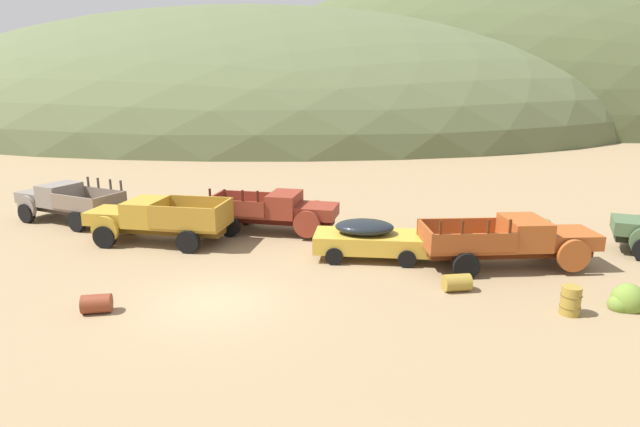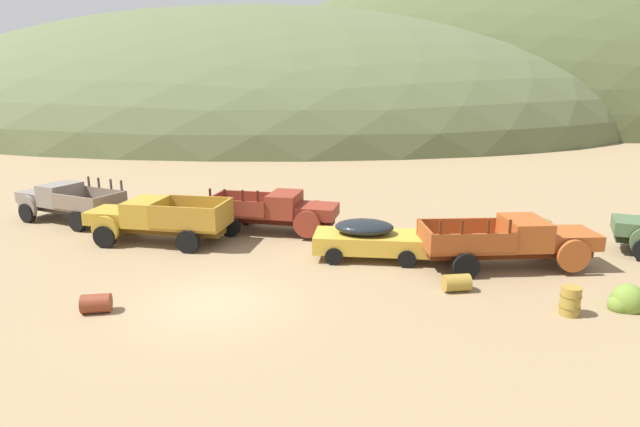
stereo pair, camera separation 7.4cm
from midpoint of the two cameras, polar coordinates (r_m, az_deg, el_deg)
name	(u,v)px [view 1 (the left image)]	position (r m, az deg, el deg)	size (l,w,h in m)	color
ground_plane	(214,303)	(17.85, -11.27, -9.23)	(300.00, 300.00, 0.00)	#937A56
hill_distant	(248,123)	(85.15, -7.62, 9.45)	(106.44, 76.74, 33.31)	#56603D
hill_center	(500,123)	(89.61, 18.43, 9.09)	(91.83, 51.85, 45.12)	#4C5633
truck_primer_gray	(62,202)	(29.68, -25.60, 1.13)	(6.09, 3.54, 2.16)	#3D322D
truck_mustard	(149,220)	(24.50, -17.64, -0.62)	(6.14, 2.53, 1.91)	#593D12
truck_rust_red	(282,211)	(24.86, -4.13, 0.24)	(5.92, 2.51, 2.16)	#42140D
car_faded_yellow	(374,239)	(21.44, 5.66, -2.65)	(4.81, 2.28, 1.57)	gold
truck_oxide_orange	(519,241)	(21.69, 20.18, -2.72)	(6.77, 3.63, 2.16)	#51220D
oil_drum_by_truck	(97,304)	(18.09, -22.62, -8.78)	(1.00, 0.84, 0.58)	brown
oil_drum_foreground	(571,301)	(18.20, 24.82, -8.34)	(0.63, 0.63, 0.90)	olive
oil_drum_tipped	(457,283)	(18.90, 14.13, -7.08)	(1.03, 0.84, 0.59)	olive
bush_front_right	(528,242)	(24.70, 20.99, -2.81)	(1.03, 0.70, 0.68)	#3D702D
bush_back_edge	(625,301)	(19.47, 29.41, -8.04)	(1.11, 0.95, 1.07)	olive
bush_lone_scrub	(543,223)	(28.27, 22.37, -0.96)	(0.80, 0.62, 0.47)	#5B8E42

